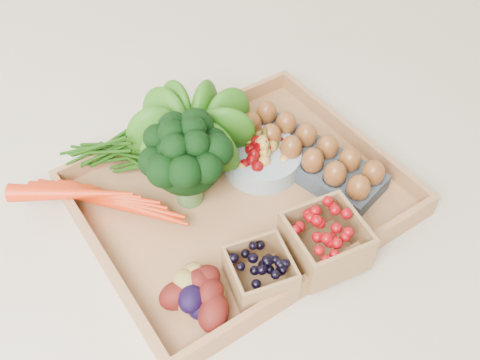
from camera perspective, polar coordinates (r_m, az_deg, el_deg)
ground at (r=1.00m, az=0.00°, el=-2.31°), size 4.00×4.00×0.00m
tray at (r=0.99m, az=0.00°, el=-2.03°), size 0.55×0.45×0.01m
carrots at (r=0.97m, az=-13.40°, el=-2.07°), size 0.23×0.16×0.05m
lettuce at (r=1.01m, az=-5.02°, el=5.72°), size 0.16×0.16×0.16m
broccoli at (r=0.94m, az=-5.59°, el=0.52°), size 0.16×0.16×0.13m
cherry_bowl at (r=1.03m, az=2.37°, el=2.21°), size 0.15×0.15×0.04m
egg_carton at (r=1.04m, az=7.25°, el=2.22°), size 0.17×0.32×0.03m
potatoes at (r=0.83m, az=-4.46°, el=-11.33°), size 0.13×0.13×0.07m
punnet_blackberry at (r=0.85m, az=2.16°, el=-9.84°), size 0.12×0.12×0.07m
punnet_raspberry at (r=0.89m, az=9.06°, el=-6.42°), size 0.13×0.13×0.08m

